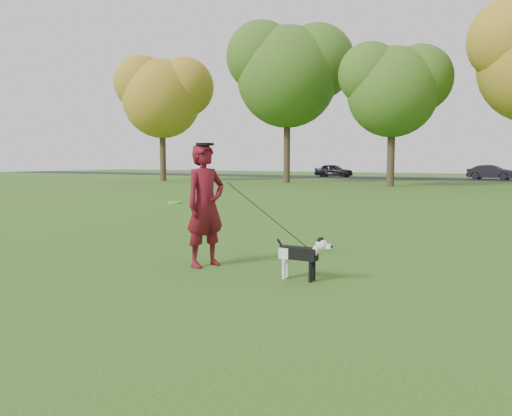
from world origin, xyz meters
The scene contains 8 objects.
ground centered at (0.00, 0.00, 0.00)m, with size 120.00×120.00×0.00m, color #285116.
road centered at (0.00, 40.00, 0.01)m, with size 120.00×7.00×0.02m, color black.
man centered at (-0.50, 0.11, 0.96)m, with size 0.70×0.46×1.93m, color #5B0D1B.
dog centered at (1.22, -0.01, 0.39)m, with size 0.84×0.17×0.64m.
car_left centered at (-13.16, 40.00, 0.65)m, with size 1.48×3.69×1.26m, color black.
car_mid centered at (0.84, 40.00, 0.64)m, with size 1.31×3.76×1.24m, color black.
man_held_items centered at (0.57, 0.03, 0.93)m, with size 2.43×0.41×1.51m.
tree_row centered at (-1.43, 26.07, 7.41)m, with size 51.74×8.86×12.01m.
Camera 1 is at (3.98, -6.29, 1.67)m, focal length 35.00 mm.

